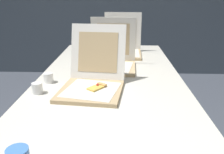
# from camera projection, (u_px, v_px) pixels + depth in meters

# --- Properties ---
(table) EXTENTS (0.99, 2.15, 0.73)m
(table) POSITION_uv_depth(u_px,v_px,m) (110.00, 83.00, 1.68)
(table) COLOR silver
(table) RESTS_ON ground
(pizza_box_front) EXTENTS (0.41, 0.49, 0.37)m
(pizza_box_front) POSITION_uv_depth(u_px,v_px,m) (93.00, 81.00, 1.44)
(pizza_box_front) COLOR tan
(pizza_box_front) RESTS_ON table
(pizza_box_middle) EXTENTS (0.37, 0.38, 0.38)m
(pizza_box_middle) POSITION_uv_depth(u_px,v_px,m) (112.00, 61.00, 1.86)
(pizza_box_middle) COLOR tan
(pizza_box_middle) RESTS_ON table
(pizza_box_back) EXTENTS (0.37, 0.38, 0.38)m
(pizza_box_back) POSITION_uv_depth(u_px,v_px,m) (122.00, 49.00, 2.26)
(pizza_box_back) COLOR tan
(pizza_box_back) RESTS_ON table
(cup_white_far) EXTENTS (0.06, 0.06, 0.06)m
(cup_white_far) POSITION_uv_depth(u_px,v_px,m) (81.00, 60.00, 1.99)
(cup_white_far) COLOR white
(cup_white_far) RESTS_ON table
(cup_white_near_center) EXTENTS (0.06, 0.06, 0.06)m
(cup_white_near_center) POSITION_uv_depth(u_px,v_px,m) (49.00, 78.00, 1.56)
(cup_white_near_center) COLOR white
(cup_white_near_center) RESTS_ON table
(cup_white_near_left) EXTENTS (0.06, 0.06, 0.06)m
(cup_white_near_left) POSITION_uv_depth(u_px,v_px,m) (37.00, 88.00, 1.39)
(cup_white_near_left) COLOR white
(cup_white_near_left) RESTS_ON table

